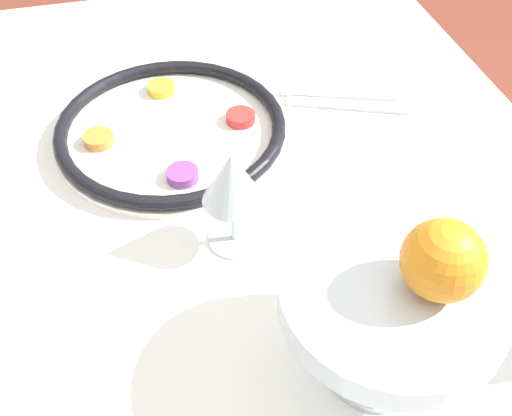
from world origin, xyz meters
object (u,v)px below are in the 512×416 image
Objects in this scene: seder_plate at (171,129)px; orange_fruit at (443,260)px; wine_glass at (232,181)px; fruit_stand at (391,303)px.

orange_fruit is at bearing 23.12° from seder_plate.
wine_glass is 0.67× the size of fruit_stand.
fruit_stand is at bearing -104.65° from orange_fruit.
orange_fruit is (0.01, 0.03, 0.06)m from fruit_stand.
orange_fruit reaches higher than fruit_stand.
wine_glass is 0.23m from fruit_stand.
seder_plate is 4.59× the size of orange_fruit.
fruit_stand is 0.07m from orange_fruit.
fruit_stand reaches higher than seder_plate.
seder_plate is 0.46m from fruit_stand.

